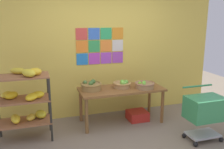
% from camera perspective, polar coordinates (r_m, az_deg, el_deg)
% --- Properties ---
extents(back_wall_with_art, '(4.80, 0.07, 2.72)m').
position_cam_1_polar(back_wall_with_art, '(4.92, -1.91, 6.04)').
color(back_wall_with_art, '#DDBF4B').
rests_on(back_wall_with_art, ground).
extents(banana_shelf_unit, '(0.86, 0.54, 1.21)m').
position_cam_1_polar(banana_shelf_unit, '(4.18, -19.69, -5.11)').
color(banana_shelf_unit, '#292823').
rests_on(banana_shelf_unit, ground).
extents(display_table, '(1.58, 0.67, 0.68)m').
position_cam_1_polar(display_table, '(4.63, 2.19, -4.17)').
color(display_table, brown).
rests_on(display_table, ground).
extents(fruit_basket_right, '(0.36, 0.36, 0.14)m').
position_cam_1_polar(fruit_basket_right, '(4.62, 7.59, -2.46)').
color(fruit_basket_right, '#977349').
rests_on(fruit_basket_right, display_table).
extents(fruit_basket_back_left, '(0.34, 0.34, 0.15)m').
position_cam_1_polar(fruit_basket_back_left, '(4.62, 2.40, -2.30)').
color(fruit_basket_back_left, '#AE8350').
rests_on(fruit_basket_back_left, display_table).
extents(fruit_basket_back_right, '(0.39, 0.39, 0.18)m').
position_cam_1_polar(fruit_basket_back_right, '(4.49, -4.89, -2.67)').
color(fruit_basket_back_right, olive).
rests_on(fruit_basket_back_right, display_table).
extents(produce_crate_under_table, '(0.38, 0.35, 0.18)m').
position_cam_1_polar(produce_crate_under_table, '(4.92, 5.94, -9.47)').
color(produce_crate_under_table, red).
rests_on(produce_crate_under_table, ground).
extents(shopping_cart, '(0.59, 0.45, 0.88)m').
position_cam_1_polar(shopping_cart, '(4.25, 20.88, -7.75)').
color(shopping_cart, black).
rests_on(shopping_cart, ground).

